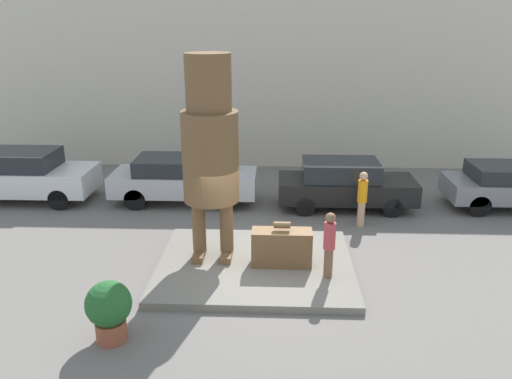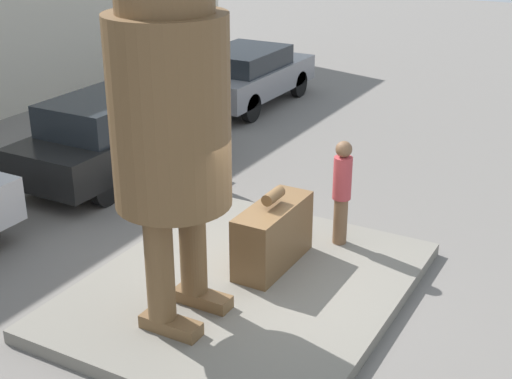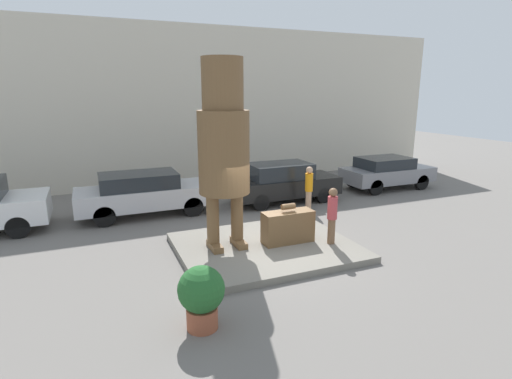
# 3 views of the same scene
# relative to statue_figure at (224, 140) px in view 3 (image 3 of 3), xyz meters

# --- Properties ---
(ground_plane) EXTENTS (60.00, 60.00, 0.00)m
(ground_plane) POSITION_rel_statue_figure_xyz_m (1.08, -0.32, -3.11)
(ground_plane) COLOR slate
(pedestal) EXTENTS (4.79, 3.95, 0.18)m
(pedestal) POSITION_rel_statue_figure_xyz_m (1.08, -0.32, -3.02)
(pedestal) COLOR slate
(pedestal) RESTS_ON ground_plane
(building_backdrop) EXTENTS (28.00, 0.60, 7.31)m
(building_backdrop) POSITION_rel_statue_figure_xyz_m (1.08, 9.04, 0.55)
(building_backdrop) COLOR beige
(building_backdrop) RESTS_ON ground_plane
(statue_figure) EXTENTS (1.35, 1.35, 5.00)m
(statue_figure) POSITION_rel_statue_figure_xyz_m (0.00, 0.00, 0.00)
(statue_figure) COLOR brown
(statue_figure) RESTS_ON pedestal
(giant_suitcase) EXTENTS (1.45, 0.54, 1.13)m
(giant_suitcase) POSITION_rel_statue_figure_xyz_m (1.72, -0.40, -2.47)
(giant_suitcase) COLOR brown
(giant_suitcase) RESTS_ON pedestal
(tourist) EXTENTS (0.27, 0.27, 1.60)m
(tourist) POSITION_rel_statue_figure_xyz_m (2.80, -0.96, -2.05)
(tourist) COLOR brown
(tourist) RESTS_ON pedestal
(parked_car_silver) EXTENTS (4.79, 1.79, 1.55)m
(parked_car_silver) POSITION_rel_statue_figure_xyz_m (-1.56, 4.37, -2.27)
(parked_car_silver) COLOR #B7B7BC
(parked_car_silver) RESTS_ON ground_plane
(parked_car_black) EXTENTS (4.39, 1.71, 1.58)m
(parked_car_black) POSITION_rel_statue_figure_xyz_m (3.79, 4.04, -2.28)
(parked_car_black) COLOR black
(parked_car_black) RESTS_ON ground_plane
(parked_car_grey) EXTENTS (4.16, 1.80, 1.45)m
(parked_car_grey) POSITION_rel_statue_figure_xyz_m (9.17, 4.26, -2.32)
(parked_car_grey) COLOR gray
(parked_car_grey) RESTS_ON ground_plane
(planter_pot) EXTENTS (0.88, 0.88, 1.24)m
(planter_pot) POSITION_rel_statue_figure_xyz_m (-1.58, -3.31, -2.41)
(planter_pot) COLOR brown
(planter_pot) RESTS_ON ground_plane
(worker_hivis) EXTENTS (0.28, 0.28, 1.67)m
(worker_hivis) POSITION_rel_statue_figure_xyz_m (4.12, 2.56, -2.19)
(worker_hivis) COLOR tan
(worker_hivis) RESTS_ON ground_plane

